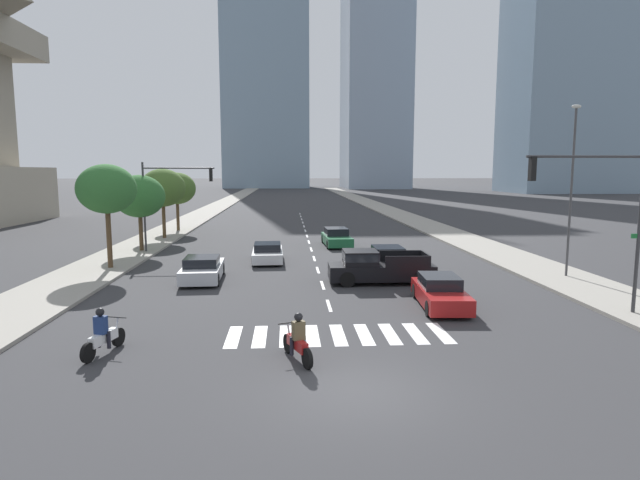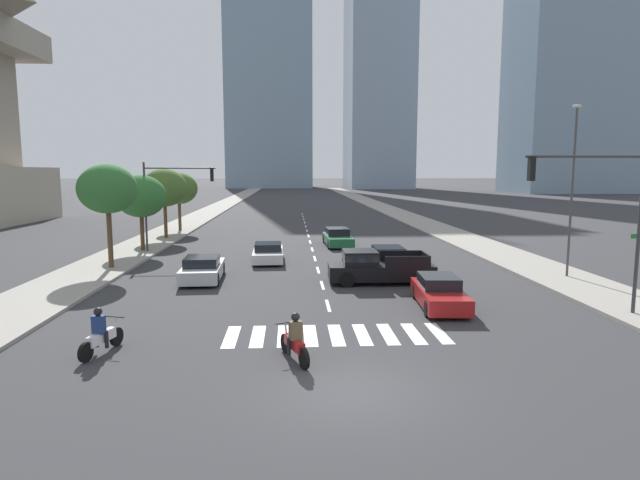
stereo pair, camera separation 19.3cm
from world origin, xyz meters
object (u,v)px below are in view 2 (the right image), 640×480
traffic_signal_near (600,200)px  street_tree_nearest (107,189)px  sedan_green_2 (338,238)px  street_tree_fourth (179,189)px  motorcycle_lead (295,342)px  motorcycle_trailing (101,335)px  sedan_red_0 (439,293)px  sedan_black_3 (389,259)px  street_tree_second (141,196)px  sedan_white_1 (268,253)px  street_lamp_east (573,180)px  pickup_truck (376,267)px  traffic_signal_far (171,190)px  street_tree_third (164,188)px  sedan_silver_4 (203,269)px

traffic_signal_near → street_tree_nearest: 24.59m
sedan_green_2 → street_tree_nearest: 17.02m
traffic_signal_near → street_tree_fourth: bearing=-53.9°
motorcycle_lead → street_tree_fourth: size_ratio=0.37×
motorcycle_trailing → sedan_red_0: size_ratio=0.45×
sedan_black_3 → street_tree_second: (-15.97, 7.03, 3.32)m
motorcycle_trailing → sedan_white_1: bearing=0.8°
sedan_red_0 → street_tree_nearest: bearing=-115.2°
motorcycle_lead → street_lamp_east: bearing=-73.2°
sedan_red_0 → street_tree_nearest: street_tree_nearest is taller
pickup_truck → motorcycle_trailing: bearing=44.8°
street_tree_second → pickup_truck: bearing=-37.0°
sedan_green_2 → traffic_signal_far: (-11.68, -2.91, 3.72)m
sedan_red_0 → street_tree_fourth: street_tree_fourth is taller
sedan_white_1 → street_tree_third: size_ratio=0.78×
motorcycle_trailing → street_tree_third: (-4.41, 27.65, 3.68)m
street_tree_second → traffic_signal_far: bearing=-10.4°
sedan_green_2 → street_tree_fourth: bearing=-128.4°
traffic_signal_far → street_tree_third: bearing=106.6°
sedan_red_0 → traffic_signal_far: traffic_signal_far is taller
sedan_black_3 → pickup_truck: bearing=-19.4°
street_tree_third → sedan_green_2: bearing=-17.6°
street_lamp_east → street_tree_nearest: 25.10m
sedan_white_1 → motorcycle_lead: bearing=-176.6°
traffic_signal_near → street_lamp_east: 7.72m
motorcycle_trailing → pickup_truck: pickup_truck is taller
motorcycle_trailing → pickup_truck: bearing=-30.0°
sedan_silver_4 → pickup_truck: bearing=-99.5°
sedan_red_0 → street_tree_second: size_ratio=0.88×
traffic_signal_far → street_tree_nearest: 6.52m
motorcycle_trailing → sedan_silver_4: size_ratio=0.46×
motorcycle_trailing → pickup_truck: 14.10m
sedan_black_3 → street_tree_nearest: (-15.97, 0.50, 4.03)m
motorcycle_lead → sedan_silver_4: motorcycle_lead is taller
street_tree_fourth → pickup_truck: bearing=-58.2°
sedan_black_3 → traffic_signal_far: 15.77m
motorcycle_trailing → street_tree_third: size_ratio=0.37×
sedan_green_2 → traffic_signal_near: 22.05m
sedan_silver_4 → sedan_white_1: bearing=-32.0°
sedan_green_2 → street_lamp_east: (10.93, -12.99, 4.56)m
sedan_silver_4 → street_tree_fourth: bearing=12.4°
pickup_truck → street_lamp_east: (10.22, 0.50, 4.36)m
traffic_signal_far → street_tree_second: size_ratio=1.16×
sedan_white_1 → street_lamp_east: size_ratio=0.50×
motorcycle_trailing → sedan_silver_4: bearing=9.2°
street_lamp_east → street_tree_second: size_ratio=1.69×
sedan_white_1 → street_lamp_east: 17.66m
sedan_red_0 → traffic_signal_far: bearing=-133.0°
pickup_truck → street_tree_second: (-14.56, 10.98, 3.09)m
sedan_white_1 → sedan_black_3: sedan_black_3 is taller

